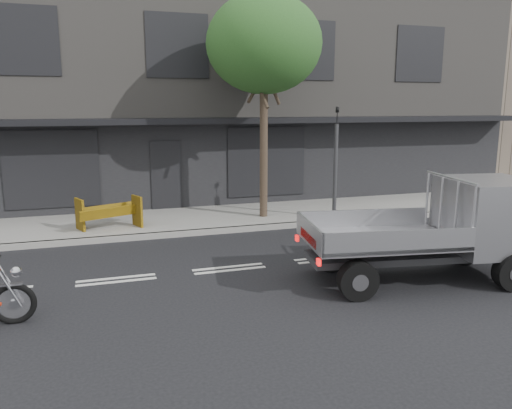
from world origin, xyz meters
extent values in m
plane|color=black|center=(0.00, 0.00, 0.00)|extent=(80.00, 80.00, 0.00)
cube|color=gray|center=(0.00, 4.70, 0.07)|extent=(32.00, 3.20, 0.15)
cube|color=gray|center=(0.00, 3.10, 0.07)|extent=(32.00, 0.20, 0.15)
cube|color=slate|center=(0.00, 11.30, 4.00)|extent=(26.00, 10.00, 8.00)
cylinder|color=#382B21|center=(2.20, 4.20, 2.00)|extent=(0.24, 0.24, 4.00)
ellipsoid|color=#244E1D|center=(2.20, 4.20, 5.30)|extent=(3.40, 3.40, 2.89)
cylinder|color=#2D2D30|center=(4.20, 3.35, 1.50)|extent=(0.12, 0.12, 3.00)
imported|color=black|center=(4.20, 3.35, 3.25)|extent=(0.08, 0.10, 0.50)
torus|color=black|center=(-4.07, -1.63, 0.34)|extent=(0.71, 0.11, 0.71)
cylinder|color=black|center=(1.82, -2.43, 0.37)|extent=(0.78, 0.38, 0.75)
cylinder|color=black|center=(2.07, -0.79, 0.37)|extent=(0.78, 0.38, 0.75)
cylinder|color=black|center=(5.18, -1.26, 0.37)|extent=(0.78, 0.38, 0.75)
cube|color=#2D2D30|center=(3.50, -1.85, 0.54)|extent=(4.61, 1.65, 0.14)
cube|color=#9B9A9F|center=(5.00, -2.08, 1.32)|extent=(1.91, 2.00, 1.47)
cube|color=black|center=(5.00, -2.08, 1.75)|extent=(1.71, 1.87, 0.54)
cube|color=#ABABB0|center=(2.68, -1.72, 0.90)|extent=(3.20, 2.33, 0.10)
camera|label=1|loc=(-2.61, -10.19, 3.55)|focal=35.00mm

